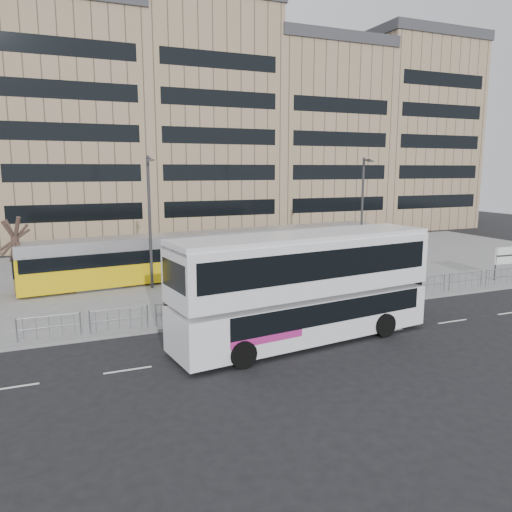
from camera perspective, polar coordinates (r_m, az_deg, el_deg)
name	(u,v)px	position (r m, az deg, el deg)	size (l,w,h in m)	color
ground	(309,314)	(26.73, 6.07, -6.56)	(120.00, 120.00, 0.00)	black
plaza	(232,270)	(37.36, -2.77, -1.64)	(64.00, 24.00, 0.15)	slate
kerb	(308,312)	(26.75, 6.02, -6.38)	(64.00, 0.25, 0.17)	gray
building_row	(177,121)	(58.65, -9.07, 15.04)	(70.40, 18.40, 31.20)	brown
pedestrian_barrier	(337,290)	(27.87, 9.23, -3.86)	(32.07, 0.07, 1.10)	#95989D
road_markings	(369,334)	(24.01, 12.82, -8.67)	(62.00, 0.12, 0.01)	white
double_decker_bus	(305,284)	(21.94, 5.57, -3.17)	(12.30, 4.30, 4.82)	white
tram	(217,253)	(35.43, -4.47, 0.37)	(26.22, 5.18, 3.08)	#DCB40B
station_sign	(506,257)	(37.70, 26.66, -0.10)	(1.93, 0.16, 2.22)	#2D2D30
ad_panel	(400,283)	(30.34, 16.17, -2.93)	(0.77, 0.30, 1.48)	#2D2D30
pedestrian	(167,297)	(26.22, -10.13, -4.64)	(0.64, 0.42, 1.77)	black
traffic_light_west	(219,273)	(26.39, -4.21, -1.98)	(0.21, 0.24, 3.10)	#2D2D30
lamp_post_west	(150,217)	(31.43, -12.04, 4.37)	(0.45, 1.04, 8.22)	#2D2D30
lamp_post_east	(363,207)	(39.67, 12.08, 5.52)	(0.45, 1.04, 8.28)	#2D2D30
bare_tree	(13,214)	(31.79, -26.04, 4.32)	(4.35, 4.35, 6.85)	#2E1F19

